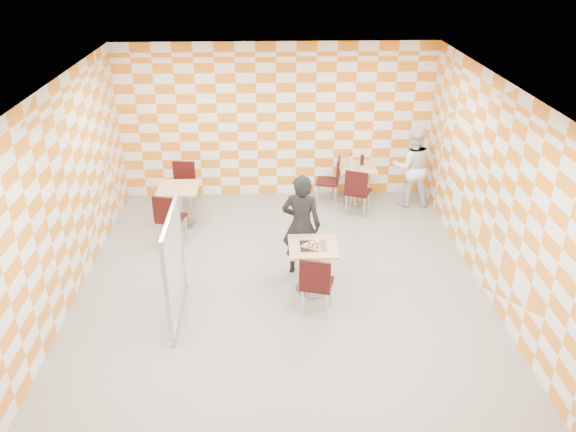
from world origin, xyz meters
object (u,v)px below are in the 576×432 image
at_px(chair_second_front, 357,189).
at_px(sport_bottle, 351,160).
at_px(main_table, 313,260).
at_px(second_table, 356,178).
at_px(chair_main_front, 316,282).
at_px(partition, 175,267).
at_px(empty_table, 179,200).
at_px(chair_second_side, 332,177).
at_px(chair_empty_near, 169,216).
at_px(chair_empty_far, 184,182).
at_px(man_dark, 301,225).
at_px(man_white, 412,167).
at_px(soda_bottle, 362,160).

distance_m(chair_second_front, sport_bottle, 0.78).
height_order(main_table, second_table, same).
height_order(chair_main_front, partition, partition).
bearing_deg(partition, chair_main_front, -1.22).
bearing_deg(second_table, main_table, -109.67).
height_order(chair_second_front, sport_bottle, sport_bottle).
distance_m(empty_table, chair_second_side, 2.93).
relative_size(second_table, chair_second_side, 0.81).
distance_m(chair_empty_near, partition, 2.07).
bearing_deg(chair_empty_near, partition, -78.61).
distance_m(second_table, chair_empty_far, 3.30).
height_order(main_table, empty_table, same).
bearing_deg(second_table, empty_table, -165.23).
xyz_separation_m(chair_empty_near, man_dark, (2.15, -0.94, 0.27)).
bearing_deg(chair_second_front, partition, -134.06).
height_order(man_dark, man_white, man_dark).
distance_m(chair_second_side, chair_empty_near, 3.27).
height_order(empty_table, chair_empty_far, chair_empty_far).
height_order(chair_empty_far, man_dark, man_dark).
bearing_deg(main_table, soda_bottle, 69.04).
bearing_deg(man_dark, chair_second_side, -95.38).
relative_size(main_table, man_white, 0.48).
height_order(chair_second_side, partition, partition).
height_order(main_table, man_dark, man_dark).
bearing_deg(sport_bottle, chair_main_front, -104.54).
xyz_separation_m(chair_empty_far, man_white, (4.32, 0.03, 0.24)).
bearing_deg(empty_table, soda_bottle, 15.26).
height_order(second_table, man_dark, man_dark).
bearing_deg(main_table, empty_table, 135.91).
relative_size(empty_table, chair_second_side, 0.81).
bearing_deg(chair_second_side, sport_bottle, 24.20).
bearing_deg(chair_empty_near, chair_empty_far, 87.15).
distance_m(chair_main_front, chair_second_side, 3.63).
height_order(chair_second_front, chair_empty_far, same).
bearing_deg(chair_empty_far, empty_table, -89.10).
xyz_separation_m(chair_main_front, soda_bottle, (1.18, 3.68, 0.31)).
bearing_deg(chair_second_front, chair_empty_far, 172.58).
bearing_deg(man_white, main_table, 55.77).
height_order(partition, sport_bottle, partition).
xyz_separation_m(chair_second_front, man_white, (1.10, 0.45, 0.24)).
distance_m(chair_second_side, partition, 4.33).
height_order(second_table, chair_empty_near, chair_empty_near).
relative_size(partition, sport_bottle, 7.75).
bearing_deg(man_dark, partition, 43.17).
height_order(sport_bottle, soda_bottle, soda_bottle).
relative_size(main_table, man_dark, 0.46).
bearing_deg(chair_second_front, chair_main_front, -108.38).
distance_m(chair_main_front, sport_bottle, 3.88).
distance_m(chair_main_front, chair_empty_far, 4.09).
bearing_deg(soda_bottle, partition, -130.03).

